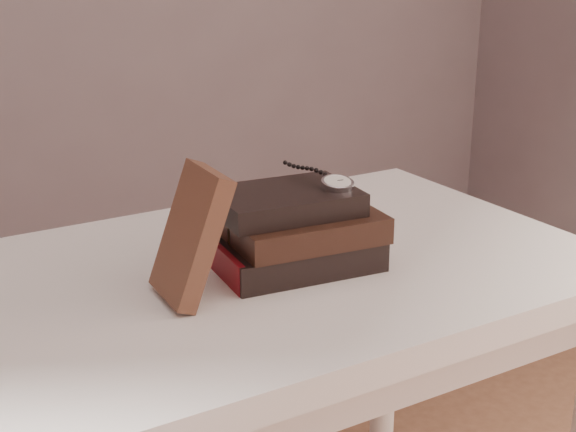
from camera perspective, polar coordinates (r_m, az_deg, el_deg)
table at (r=1.20m, az=-2.84°, el=-7.67°), size 1.00×0.60×0.75m
book_stack at (r=1.15m, az=0.49°, el=-1.04°), size 0.24×0.18×0.11m
journal at (r=1.05m, az=-6.66°, el=-1.29°), size 0.09×0.11×0.17m
pocket_watch at (r=1.15m, az=3.13°, el=2.37°), size 0.05×0.15×0.02m
eyeglasses at (r=1.18m, az=-4.48°, el=0.04°), size 0.10×0.11×0.04m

